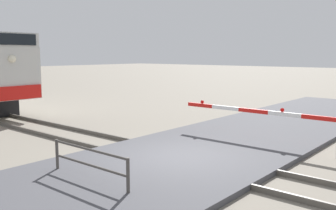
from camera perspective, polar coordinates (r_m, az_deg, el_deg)
ground_plane at (r=11.27m, az=1.65°, el=-8.65°), size 160.00×160.00×0.00m
rail_track_left at (r=10.72m, az=-0.77°, el=-9.10°), size 0.08×80.00×0.15m
rail_track_right at (r=11.80m, az=3.84°, el=-7.52°), size 0.08×80.00×0.15m
road_surface at (r=11.25m, az=1.65°, el=-8.27°), size 36.00×5.54×0.16m
crossing_gate at (r=12.95m, az=21.63°, el=-3.10°), size 0.36×6.55×1.37m
guard_railing at (r=9.33m, az=-11.97°, el=-8.35°), size 0.08×2.79×0.95m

